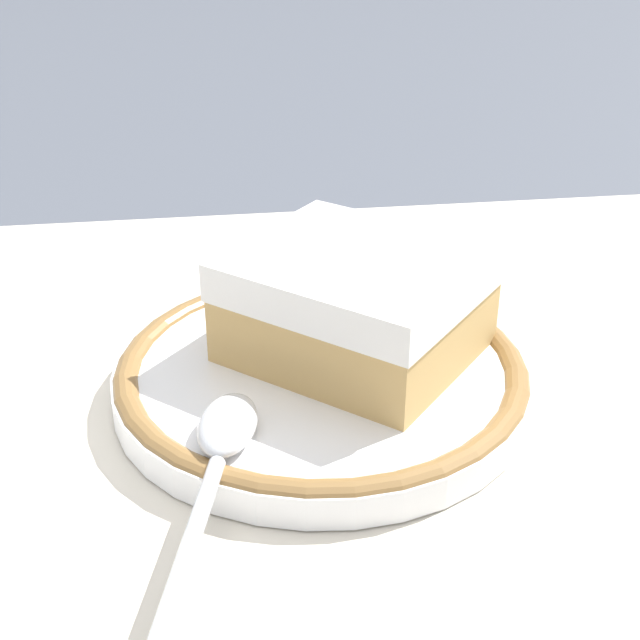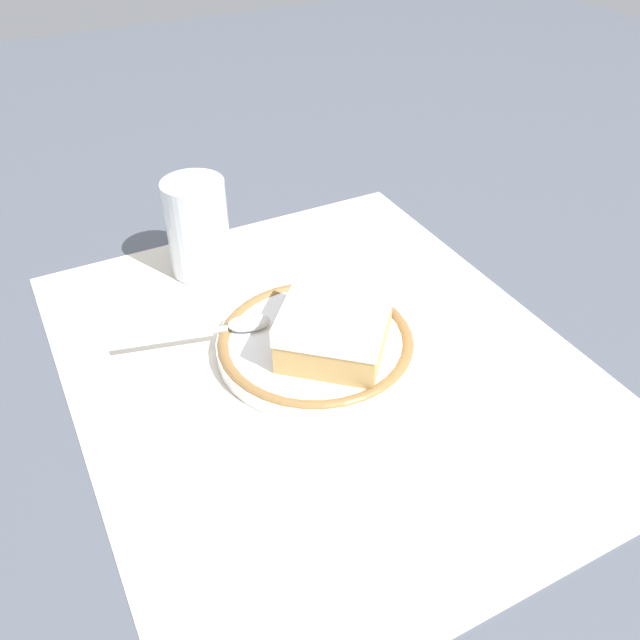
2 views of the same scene
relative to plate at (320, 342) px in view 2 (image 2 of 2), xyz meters
name	(u,v)px [view 2 (image 2 of 2)]	position (x,y,z in m)	size (l,w,h in m)	color
ground_plane	(324,362)	(0.02, 0.00, -0.01)	(2.40, 2.40, 0.00)	#4C515B
placemat	(324,362)	(0.02, 0.00, -0.01)	(0.52, 0.43, 0.00)	beige
plate	(320,342)	(0.00, 0.00, 0.00)	(0.18, 0.18, 0.02)	white
cake_slice	(333,322)	(0.01, 0.01, 0.03)	(0.13, 0.13, 0.05)	tan
spoon	(229,326)	(-0.05, -0.07, 0.01)	(0.05, 0.14, 0.01)	silver
cup	(198,233)	(-0.18, -0.05, 0.04)	(0.06, 0.06, 0.10)	silver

